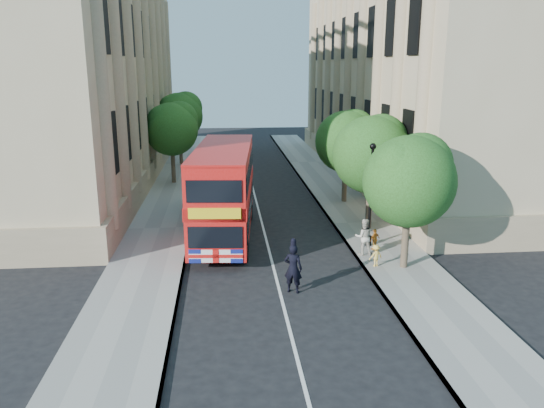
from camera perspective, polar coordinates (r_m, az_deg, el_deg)
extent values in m
plane|color=black|center=(20.75, 1.16, -10.61)|extent=(120.00, 120.00, 0.00)
cube|color=gray|center=(30.99, 9.69, -2.06)|extent=(3.50, 80.00, 0.12)
cube|color=gray|center=(30.18, -11.94, -2.63)|extent=(3.50, 80.00, 0.12)
cube|color=tan|center=(45.53, 15.69, 14.30)|extent=(12.00, 38.00, 18.00)
cube|color=tan|center=(44.21, -21.25, 13.87)|extent=(12.00, 38.00, 18.00)
cylinder|color=#473828|center=(24.22, 14.15, -3.66)|extent=(0.32, 0.32, 2.86)
sphere|color=#224416|center=(23.56, 14.54, 2.35)|extent=(4.00, 4.00, 4.00)
sphere|color=#224416|center=(24.01, 15.67, 4.09)|extent=(2.80, 2.80, 2.80)
sphere|color=#224416|center=(23.01, 13.70, 3.45)|extent=(2.60, 2.60, 2.60)
cylinder|color=#473828|center=(29.69, 10.39, 0.05)|extent=(0.32, 0.32, 2.99)
sphere|color=#224416|center=(29.14, 10.63, 5.23)|extent=(4.20, 4.20, 4.20)
sphere|color=#224416|center=(29.58, 11.61, 6.66)|extent=(2.94, 2.94, 2.94)
sphere|color=#224416|center=(28.64, 9.88, 6.21)|extent=(2.73, 2.73, 2.73)
cylinder|color=#473828|center=(35.35, 7.81, 2.42)|extent=(0.32, 0.32, 2.90)
sphere|color=#224416|center=(34.90, 7.96, 6.66)|extent=(4.00, 4.00, 4.00)
sphere|color=#224416|center=(35.34, 8.80, 7.81)|extent=(2.80, 2.80, 2.80)
sphere|color=#224416|center=(34.43, 7.28, 7.46)|extent=(2.60, 2.60, 2.60)
cylinder|color=#473828|center=(41.48, -10.59, 4.17)|extent=(0.32, 0.32, 2.99)
sphere|color=#224416|center=(41.09, -10.76, 7.91)|extent=(4.00, 4.00, 4.00)
sphere|color=#224416|center=(41.36, -9.92, 8.93)|extent=(2.80, 2.80, 2.80)
sphere|color=#224416|center=(40.78, -11.54, 8.59)|extent=(2.60, 2.60, 2.60)
cylinder|color=#473828|center=(49.33, -9.79, 5.95)|extent=(0.32, 0.32, 3.17)
sphere|color=#224416|center=(48.99, -9.93, 9.28)|extent=(4.20, 4.20, 4.20)
sphere|color=#224416|center=(49.29, -9.23, 10.18)|extent=(2.94, 2.94, 2.94)
sphere|color=#224416|center=(48.69, -10.59, 9.90)|extent=(2.73, 2.73, 2.73)
cylinder|color=black|center=(27.03, 10.33, -3.90)|extent=(0.30, 0.30, 0.50)
cylinder|color=black|center=(26.41, 10.55, 0.74)|extent=(0.14, 0.14, 5.00)
sphere|color=black|center=(25.93, 10.81, 6.11)|extent=(0.32, 0.32, 0.32)
cube|color=red|center=(27.73, -5.19, 1.57)|extent=(3.53, 10.41, 4.25)
cube|color=black|center=(27.96, -5.14, -0.31)|extent=(3.54, 9.78, 0.97)
cube|color=black|center=(27.51, -5.24, 3.81)|extent=(3.54, 9.78, 0.97)
cube|color=yellow|center=(22.77, -6.20, -1.01)|extent=(2.26, 0.27, 0.48)
cylinder|color=black|center=(25.00, -8.51, -4.95)|extent=(0.39, 1.10, 1.08)
cylinder|color=black|center=(24.78, -2.92, -4.98)|extent=(0.39, 1.10, 1.08)
cylinder|color=black|center=(31.63, -6.82, -0.71)|extent=(0.39, 1.10, 1.08)
cylinder|color=black|center=(31.45, -2.41, -0.70)|extent=(0.39, 1.10, 1.08)
cube|color=black|center=(32.01, -6.51, 0.80)|extent=(1.85, 1.67, 1.94)
cube|color=black|center=(31.19, -6.55, 0.87)|extent=(1.67, 0.10, 0.65)
cube|color=black|center=(33.95, -6.46, 1.92)|extent=(1.85, 2.96, 2.31)
cube|color=black|center=(33.67, -6.42, -0.13)|extent=(1.67, 4.44, 0.23)
cylinder|color=black|center=(32.17, -7.95, -0.79)|extent=(0.20, 0.74, 0.74)
cylinder|color=black|center=(32.13, -4.98, -0.72)|extent=(0.20, 0.74, 0.74)
cylinder|color=black|center=(35.12, -7.74, 0.53)|extent=(0.20, 0.74, 0.74)
cylinder|color=black|center=(35.09, -5.02, 0.59)|extent=(0.20, 0.74, 0.74)
imported|color=black|center=(21.32, 2.29, -6.94)|extent=(0.87, 0.73, 2.03)
imported|color=beige|center=(25.53, 9.85, -3.50)|extent=(0.90, 0.73, 1.76)
imported|color=orange|center=(26.41, 11.00, -3.75)|extent=(0.65, 0.54, 1.05)
imported|color=#F8CA54|center=(24.29, 11.09, -5.46)|extent=(0.73, 0.55, 1.00)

